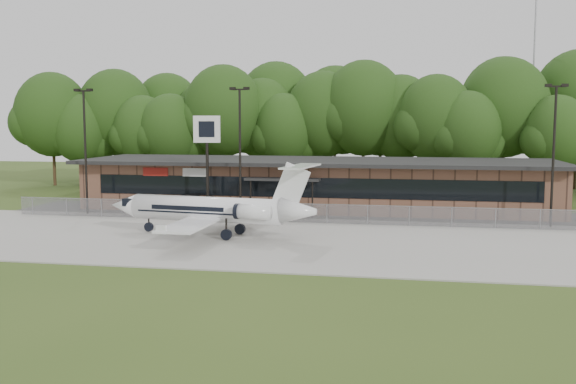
% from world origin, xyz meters
% --- Properties ---
extents(ground, '(160.00, 160.00, 0.00)m').
position_xyz_m(ground, '(0.00, 0.00, 0.00)').
color(ground, '#384F1C').
rests_on(ground, ground).
extents(apron, '(64.00, 18.00, 0.08)m').
position_xyz_m(apron, '(0.00, 8.00, 0.04)').
color(apron, '#9E9B93').
rests_on(apron, ground).
extents(parking_lot, '(50.00, 9.00, 0.06)m').
position_xyz_m(parking_lot, '(0.00, 19.50, 0.03)').
color(parking_lot, '#383835').
rests_on(parking_lot, ground).
extents(terminal, '(41.00, 11.65, 4.30)m').
position_xyz_m(terminal, '(-0.00, 23.94, 2.18)').
color(terminal, brown).
rests_on(terminal, ground).
extents(fence, '(46.00, 0.04, 1.52)m').
position_xyz_m(fence, '(0.00, 15.00, 0.78)').
color(fence, gray).
rests_on(fence, ground).
extents(treeline, '(72.00, 12.00, 15.00)m').
position_xyz_m(treeline, '(0.00, 42.00, 7.50)').
color(treeline, '#233D13').
rests_on(treeline, ground).
extents(radio_mast, '(0.20, 0.20, 25.00)m').
position_xyz_m(radio_mast, '(22.00, 48.00, 12.50)').
color(radio_mast, gray).
rests_on(radio_mast, ground).
extents(light_pole_left, '(1.55, 0.30, 10.23)m').
position_xyz_m(light_pole_left, '(-18.00, 16.50, 5.98)').
color(light_pole_left, black).
rests_on(light_pole_left, ground).
extents(light_pole_mid, '(1.55, 0.30, 10.23)m').
position_xyz_m(light_pole_mid, '(-5.00, 16.50, 5.98)').
color(light_pole_mid, black).
rests_on(light_pole_mid, ground).
extents(light_pole_right, '(1.55, 0.30, 10.23)m').
position_xyz_m(light_pole_right, '(18.00, 16.50, 5.98)').
color(light_pole_right, black).
rests_on(light_pole_right, ground).
extents(business_jet, '(14.86, 13.29, 5.00)m').
position_xyz_m(business_jet, '(-4.58, 8.29, 1.79)').
color(business_jet, white).
rests_on(business_jet, ground).
extents(suv, '(6.84, 4.48, 1.75)m').
position_xyz_m(suv, '(-8.71, 17.85, 0.87)').
color(suv, '#2F2F32').
rests_on(suv, ground).
extents(pole_sign, '(2.12, 0.57, 8.05)m').
position_xyz_m(pole_sign, '(-7.76, 16.80, 6.16)').
color(pole_sign, black).
rests_on(pole_sign, ground).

